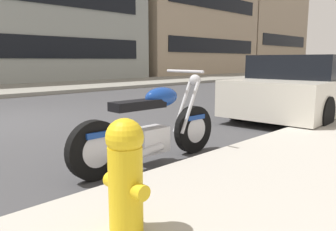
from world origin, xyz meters
The scene contains 9 objects.
ground_plane centered at (0.00, 0.00, 0.00)m, with size 260.00×260.00×0.00m, color #3D3D3F.
sidewalk_far_curb centered at (12.00, 6.92, 0.07)m, with size 120.00×5.00×0.14m, color gray.
parking_stall_stripe centered at (0.00, -3.82, 0.00)m, with size 0.12×2.20×0.01m, color silver.
parked_motorcycle centered at (0.34, -4.05, 0.43)m, with size 2.16×0.62×1.11m.
parked_car_far_down_curb centered at (5.02, -3.88, 0.63)m, with size 4.35×2.10×1.34m.
fire_hydrant centered at (-1.04, -5.31, 0.53)m, with size 0.24×0.36×0.74m.
townhouse_behind_pole centered at (5.53, 14.60, 4.24)m, with size 13.40×10.85×8.48m.
townhouse_far_uphill centered at (19.24, 13.71, 5.31)m, with size 12.46×9.06×10.62m.
townhouse_corner_block centered at (31.05, 14.05, 7.26)m, with size 10.74×9.73×14.52m.
Camera 1 is at (-2.28, -6.92, 1.24)m, focal length 35.64 mm.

